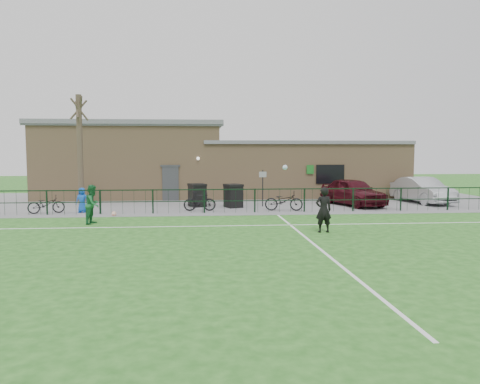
{
  "coord_description": "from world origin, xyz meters",
  "views": [
    {
      "loc": [
        -1.74,
        -14.89,
        3.05
      ],
      "look_at": [
        0.0,
        5.0,
        1.3
      ],
      "focal_mm": 35.0,
      "sensor_mm": 36.0,
      "label": 1
    }
  ],
  "objects": [
    {
      "name": "wheelie_bin_right",
      "position": [
        0.09,
        10.11,
        0.61
      ],
      "size": [
        1.04,
        1.1,
        1.17
      ],
      "primitive_type": "cube",
      "rotation": [
        0.0,
        0.0,
        0.37
      ],
      "color": "black",
      "rests_on": "paving_strip"
    },
    {
      "name": "car_silver",
      "position": [
        11.3,
        11.38,
        0.77
      ],
      "size": [
        2.22,
        4.75,
        1.51
      ],
      "primitive_type": "imported",
      "rotation": [
        0.0,
        0.0,
        0.14
      ],
      "color": "#ABADB3",
      "rests_on": "paving_strip"
    },
    {
      "name": "wheelie_bin_left",
      "position": [
        -1.86,
        10.64,
        0.61
      ],
      "size": [
        1.04,
        1.1,
        1.17
      ],
      "primitive_type": "cube",
      "rotation": [
        0.0,
        0.0,
        0.37
      ],
      "color": "black",
      "rests_on": "paving_strip"
    },
    {
      "name": "bare_tree",
      "position": [
        -8.0,
        10.5,
        3.0
      ],
      "size": [
        0.3,
        0.3,
        6.0
      ],
      "primitive_type": "cylinder",
      "color": "#423428",
      "rests_on": "ground"
    },
    {
      "name": "pitch_line_mid",
      "position": [
        0.0,
        4.0,
        0.0
      ],
      "size": [
        28.0,
        0.1,
        0.01
      ],
      "primitive_type": "cube",
      "color": "white",
      "rests_on": "ground"
    },
    {
      "name": "car_maroon",
      "position": [
        6.82,
        10.48,
        0.78
      ],
      "size": [
        3.09,
        4.83,
        1.53
      ],
      "primitive_type": "imported",
      "rotation": [
        0.0,
        0.0,
        0.31
      ],
      "color": "#400B14",
      "rests_on": "paving_strip"
    },
    {
      "name": "perimeter_fence",
      "position": [
        0.0,
        8.0,
        0.6
      ],
      "size": [
        28.0,
        0.1,
        1.2
      ],
      "primitive_type": "cube",
      "color": "black",
      "rests_on": "ground"
    },
    {
      "name": "pitch_line_touch",
      "position": [
        0.0,
        7.8,
        0.0
      ],
      "size": [
        28.0,
        0.1,
        0.01
      ],
      "primitive_type": "cube",
      "color": "white",
      "rests_on": "ground"
    },
    {
      "name": "outfield_player",
      "position": [
        -6.2,
        5.07,
        0.82
      ],
      "size": [
        0.79,
        0.92,
        1.64
      ],
      "primitive_type": "imported",
      "rotation": [
        0.0,
        0.0,
        1.33
      ],
      "color": "#1B6131",
      "rests_on": "ground"
    },
    {
      "name": "goalkeeper_kick",
      "position": [
        2.87,
        2.23,
        0.89
      ],
      "size": [
        1.32,
        3.52,
        2.45
      ],
      "color": "black",
      "rests_on": "ground"
    },
    {
      "name": "ground",
      "position": [
        0.0,
        0.0,
        0.0
      ],
      "size": [
        90.0,
        90.0,
        0.0
      ],
      "primitive_type": "plane",
      "color": "#225D1B",
      "rests_on": "ground"
    },
    {
      "name": "spectator_child",
      "position": [
        -7.52,
        8.67,
        0.64
      ],
      "size": [
        0.65,
        0.48,
        1.23
      ],
      "primitive_type": "imported",
      "rotation": [
        0.0,
        0.0,
        -0.15
      ],
      "color": "blue",
      "rests_on": "paving_strip"
    },
    {
      "name": "bicycle_d",
      "position": [
        -1.72,
        8.77,
        0.51
      ],
      "size": [
        1.63,
        0.48,
        0.98
      ],
      "primitive_type": "imported",
      "rotation": [
        0.0,
        0.0,
        1.56
      ],
      "color": "black",
      "rests_on": "paving_strip"
    },
    {
      "name": "pitch_line_perp",
      "position": [
        2.0,
        0.0,
        0.0
      ],
      "size": [
        0.1,
        16.0,
        0.01
      ],
      "primitive_type": "cube",
      "color": "white",
      "rests_on": "ground"
    },
    {
      "name": "bicycle_c",
      "position": [
        -9.19,
        8.48,
        0.47
      ],
      "size": [
        1.79,
        1.04,
        0.89
      ],
      "primitive_type": "imported",
      "rotation": [
        0.0,
        0.0,
        1.85
      ],
      "color": "black",
      "rests_on": "paving_strip"
    },
    {
      "name": "bicycle_e",
      "position": [
        2.55,
        8.51,
        0.52
      ],
      "size": [
        2.01,
        1.01,
        1.01
      ],
      "primitive_type": "imported",
      "rotation": [
        0.0,
        0.0,
        1.39
      ],
      "color": "black",
      "rests_on": "paving_strip"
    },
    {
      "name": "paving_strip",
      "position": [
        0.0,
        13.5,
        0.01
      ],
      "size": [
        34.0,
        13.0,
        0.02
      ],
      "primitive_type": "cube",
      "color": "slate",
      "rests_on": "ground"
    },
    {
      "name": "sign_post",
      "position": [
        1.72,
        10.42,
        1.02
      ],
      "size": [
        0.06,
        0.06,
        2.0
      ],
      "primitive_type": "cylinder",
      "rotation": [
        0.0,
        0.0,
        -0.06
      ],
      "color": "black",
      "rests_on": "paving_strip"
    },
    {
      "name": "clubhouse",
      "position": [
        -0.88,
        16.5,
        2.22
      ],
      "size": [
        24.25,
        5.4,
        4.96
      ],
      "color": "tan",
      "rests_on": "ground"
    },
    {
      "name": "ball_ground",
      "position": [
        -5.75,
        7.34,
        0.11
      ],
      "size": [
        0.22,
        0.22,
        0.22
      ],
      "primitive_type": "sphere",
      "color": "white",
      "rests_on": "ground"
    }
  ]
}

